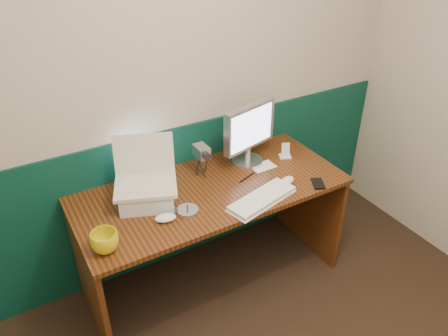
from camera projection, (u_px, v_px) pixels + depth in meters
back_wall at (154, 93)px, 2.50m from camera, size 3.50×0.04×2.50m
wainscot at (164, 200)px, 2.89m from camera, size 3.48×0.02×1.00m
desk at (212, 237)px, 2.76m from camera, size 1.60×0.70×0.75m
laptop_riser at (147, 195)px, 2.42m from camera, size 0.36×0.34×0.10m
laptop at (143, 166)px, 2.32m from camera, size 0.41×0.36×0.28m
monitor at (248, 135)px, 2.71m from camera, size 0.41×0.20×0.40m
keyboard at (262, 199)px, 2.45m from camera, size 0.45×0.24×0.02m
mouse_right at (287, 181)px, 2.60m from camera, size 0.12×0.10×0.04m
mouse_left at (165, 218)px, 2.30m from camera, size 0.13×0.09×0.04m
mug at (105, 242)px, 2.09m from camera, size 0.18×0.18×0.11m
camcorder at (202, 160)px, 2.63m from camera, size 0.10×0.14×0.22m
cd_spindle at (188, 211)px, 2.36m from camera, size 0.12×0.12×0.02m
cd_loose_a at (166, 210)px, 2.38m from camera, size 0.12×0.12×0.00m
pen at (247, 177)px, 2.65m from camera, size 0.13×0.05×0.01m
papers at (263, 166)px, 2.77m from camera, size 0.15×0.10×0.00m
dock at (285, 156)px, 2.86m from camera, size 0.09×0.08×0.01m
music_player at (286, 150)px, 2.84m from camera, size 0.06×0.04×0.09m
pda at (318, 184)px, 2.59m from camera, size 0.11×0.13×0.01m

